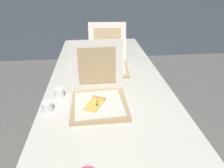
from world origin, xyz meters
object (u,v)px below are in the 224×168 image
Objects in this scene: pizza_box_middle at (108,62)px; cup_white_far at (78,62)px; cup_white_near_center at (59,93)px; pizza_box_front at (99,96)px; table at (107,86)px; cup_white_near_left at (47,107)px.

cup_white_far is (-0.26, 0.08, -0.02)m from pizza_box_middle.
cup_white_far is 0.51m from cup_white_near_center.
pizza_box_front reaches higher than cup_white_far.
cup_white_far is (-0.24, 0.31, 0.07)m from table.
cup_white_near_left is (-0.30, -0.05, -0.02)m from pizza_box_front.
pizza_box_middle is (0.02, 0.23, 0.10)m from table.
pizza_box_middle reaches higher than table.
table is at bearing 74.89° from pizza_box_front.
pizza_box_front is 6.00× the size of cup_white_near_center.
cup_white_near_center is (-0.25, 0.10, -0.02)m from pizza_box_front.
cup_white_near_center is at bearing 158.87° from pizza_box_front.
pizza_box_front is at bearing -104.64° from table.
table is 0.31m from pizza_box_front.
cup_white_near_center is at bearing -125.93° from pizza_box_middle.
table is at bearing 30.33° from cup_white_near_center.
pizza_box_middle is 7.36× the size of cup_white_far.
cup_white_near_center reaches higher than table.
pizza_box_middle is (0.10, 0.52, -0.00)m from pizza_box_front.
cup_white_near_center is (0.05, 0.15, 0.00)m from cup_white_near_left.
pizza_box_middle is 0.28m from cup_white_far.
pizza_box_middle reaches higher than cup_white_far.
cup_white_far is 1.00× the size of cup_white_near_left.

